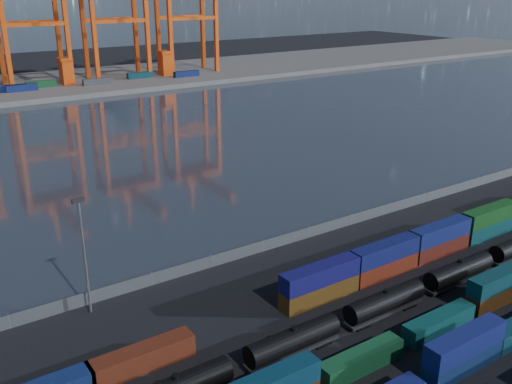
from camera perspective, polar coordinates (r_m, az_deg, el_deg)
ground at (r=77.41m, az=12.96°, el=-13.41°), size 700.00×700.00×0.00m
harbor_water at (r=160.93m, az=-15.25°, el=4.30°), size 700.00×700.00×0.00m
far_quay at (r=260.32m, az=-23.24°, el=9.51°), size 700.00×70.00×2.00m
container_row_south at (r=68.95m, az=17.68°, el=-16.61°), size 139.97×2.41×5.13m
container_row_mid at (r=73.42m, az=14.27°, el=-14.02°), size 128.31×2.35×5.00m
container_row_north at (r=93.97m, az=15.57°, el=-5.72°), size 141.98×2.58×5.49m
tanker_string at (r=79.41m, az=12.75°, el=-10.75°), size 137.11×2.82×4.03m
waterfront_fence at (r=95.19m, az=0.68°, el=-5.43°), size 160.12×0.12×2.20m
yard_light_mast at (r=78.21m, az=-16.84°, el=-5.61°), size 1.60×0.40×16.60m
straddle_carriers at (r=249.13m, az=-23.53°, el=10.66°), size 140.00×7.00×11.10m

